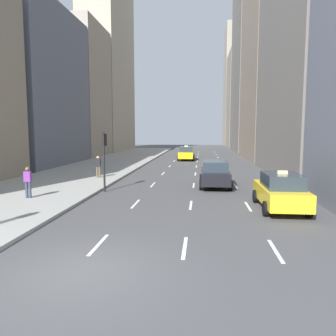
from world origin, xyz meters
The scene contains 11 objects.
ground_plane centered at (0.00, 0.00, 0.00)m, with size 160.00×160.00×0.00m, color #474749.
sidewalk_left centered at (-7.00, 27.00, 0.07)m, with size 8.00×66.00×0.15m, color #9E9E99.
lane_markings centered at (2.60, 23.00, 0.01)m, with size 5.72×56.00×0.01m.
building_row_left centered at (-14.00, 36.61, 12.30)m, with size 6.00×59.92×33.81m.
building_row_right centered at (12.00, 41.93, 15.16)m, with size 6.00×86.15×32.76m.
taxi_lead centered at (1.20, 33.25, 0.88)m, with size 2.02×4.40×1.87m.
taxi_second centered at (6.80, 7.50, 0.88)m, with size 2.02×4.40×1.87m.
sedan_black_near centered at (4.00, 13.58, 0.88)m, with size 2.02×4.43×1.73m.
pedestrian_mid_block centered at (-6.00, 8.21, 1.07)m, with size 0.36×0.22×1.65m.
pedestrian_far_walking centered at (-4.70, 16.01, 1.07)m, with size 0.36×0.22×1.65m.
traffic_light_pole centered at (-2.75, 11.25, 2.41)m, with size 0.24×0.42×3.60m.
Camera 1 is at (3.09, -8.02, 3.67)m, focal length 35.00 mm.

